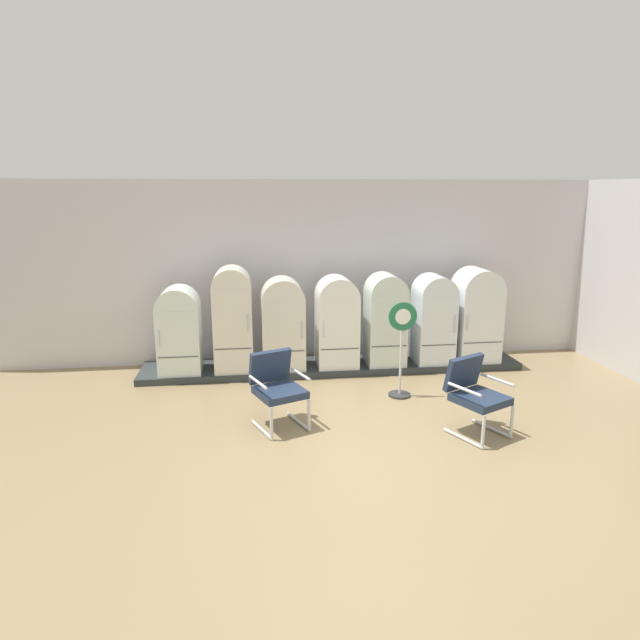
{
  "coord_description": "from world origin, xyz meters",
  "views": [
    {
      "loc": [
        -1.29,
        -5.41,
        2.91
      ],
      "look_at": [
        -0.24,
        2.75,
        0.91
      ],
      "focal_mm": 30.22,
      "sensor_mm": 36.0,
      "label": 1
    }
  ],
  "objects_px": {
    "refrigerator_1": "(233,316)",
    "armchair_left": "(277,385)",
    "refrigerator_2": "(283,321)",
    "refrigerator_4": "(385,317)",
    "refrigerator_3": "(337,319)",
    "sign_stand": "(401,354)",
    "refrigerator_5": "(433,316)",
    "refrigerator_6": "(476,312)",
    "armchair_right": "(475,391)",
    "refrigerator_0": "(179,328)"
  },
  "relations": [
    {
      "from": "refrigerator_1",
      "to": "sign_stand",
      "type": "distance_m",
      "value": 2.71
    },
    {
      "from": "refrigerator_0",
      "to": "refrigerator_2",
      "type": "bearing_deg",
      "value": -0.49
    },
    {
      "from": "refrigerator_3",
      "to": "armchair_left",
      "type": "relative_size",
      "value": 1.56
    },
    {
      "from": "refrigerator_0",
      "to": "armchair_right",
      "type": "relative_size",
      "value": 1.44
    },
    {
      "from": "refrigerator_5",
      "to": "armchair_right",
      "type": "distance_m",
      "value": 2.54
    },
    {
      "from": "refrigerator_0",
      "to": "refrigerator_5",
      "type": "bearing_deg",
      "value": 0.12
    },
    {
      "from": "refrigerator_2",
      "to": "refrigerator_4",
      "type": "height_order",
      "value": "refrigerator_4"
    },
    {
      "from": "refrigerator_1",
      "to": "refrigerator_3",
      "type": "xyz_separation_m",
      "value": [
        1.66,
        -0.01,
        -0.1
      ]
    },
    {
      "from": "armchair_left",
      "to": "refrigerator_3",
      "type": "bearing_deg",
      "value": 61.48
    },
    {
      "from": "refrigerator_4",
      "to": "refrigerator_6",
      "type": "height_order",
      "value": "refrigerator_6"
    },
    {
      "from": "refrigerator_5",
      "to": "armchair_left",
      "type": "distance_m",
      "value": 3.35
    },
    {
      "from": "refrigerator_6",
      "to": "refrigerator_5",
      "type": "bearing_deg",
      "value": -177.99
    },
    {
      "from": "refrigerator_1",
      "to": "armchair_left",
      "type": "distance_m",
      "value": 2.11
    },
    {
      "from": "refrigerator_4",
      "to": "refrigerator_5",
      "type": "xyz_separation_m",
      "value": [
        0.82,
        0.01,
        -0.02
      ]
    },
    {
      "from": "armchair_left",
      "to": "sign_stand",
      "type": "relative_size",
      "value": 0.68
    },
    {
      "from": "refrigerator_3",
      "to": "refrigerator_4",
      "type": "height_order",
      "value": "refrigerator_4"
    },
    {
      "from": "refrigerator_0",
      "to": "refrigerator_1",
      "type": "xyz_separation_m",
      "value": [
        0.83,
        0.01,
        0.16
      ]
    },
    {
      "from": "armchair_left",
      "to": "sign_stand",
      "type": "height_order",
      "value": "sign_stand"
    },
    {
      "from": "refrigerator_3",
      "to": "armchair_right",
      "type": "bearing_deg",
      "value": -62.6
    },
    {
      "from": "refrigerator_1",
      "to": "refrigerator_2",
      "type": "distance_m",
      "value": 0.79
    },
    {
      "from": "armchair_right",
      "to": "refrigerator_6",
      "type": "bearing_deg",
      "value": 67.22
    },
    {
      "from": "refrigerator_5",
      "to": "refrigerator_3",
      "type": "bearing_deg",
      "value": -179.88
    },
    {
      "from": "refrigerator_1",
      "to": "refrigerator_6",
      "type": "xyz_separation_m",
      "value": [
        4.01,
        0.02,
        -0.06
      ]
    },
    {
      "from": "armchair_left",
      "to": "sign_stand",
      "type": "xyz_separation_m",
      "value": [
        1.8,
        0.75,
        0.1
      ]
    },
    {
      "from": "refrigerator_1",
      "to": "refrigerator_5",
      "type": "bearing_deg",
      "value": -0.09
    },
    {
      "from": "armchair_left",
      "to": "armchair_right",
      "type": "distance_m",
      "value": 2.42
    },
    {
      "from": "refrigerator_4",
      "to": "armchair_left",
      "type": "xyz_separation_m",
      "value": [
        -1.87,
        -1.96,
        -0.36
      ]
    },
    {
      "from": "refrigerator_6",
      "to": "refrigerator_3",
      "type": "bearing_deg",
      "value": -179.28
    },
    {
      "from": "sign_stand",
      "to": "refrigerator_6",
      "type": "bearing_deg",
      "value": 37.56
    },
    {
      "from": "refrigerator_3",
      "to": "refrigerator_6",
      "type": "bearing_deg",
      "value": 0.72
    },
    {
      "from": "refrigerator_0",
      "to": "refrigerator_6",
      "type": "relative_size",
      "value": 0.88
    },
    {
      "from": "refrigerator_2",
      "to": "refrigerator_4",
      "type": "bearing_deg",
      "value": 0.45
    },
    {
      "from": "refrigerator_5",
      "to": "refrigerator_4",
      "type": "bearing_deg",
      "value": -179.35
    },
    {
      "from": "refrigerator_4",
      "to": "refrigerator_6",
      "type": "xyz_separation_m",
      "value": [
        1.56,
        0.04,
        0.02
      ]
    },
    {
      "from": "refrigerator_4",
      "to": "armchair_right",
      "type": "height_order",
      "value": "refrigerator_4"
    },
    {
      "from": "sign_stand",
      "to": "armchair_left",
      "type": "bearing_deg",
      "value": -157.44
    },
    {
      "from": "refrigerator_1",
      "to": "armchair_left",
      "type": "relative_size",
      "value": 1.75
    },
    {
      "from": "refrigerator_0",
      "to": "refrigerator_3",
      "type": "bearing_deg",
      "value": 0.12
    },
    {
      "from": "refrigerator_0",
      "to": "refrigerator_4",
      "type": "xyz_separation_m",
      "value": [
        3.28,
        -0.0,
        0.08
      ]
    },
    {
      "from": "refrigerator_1",
      "to": "refrigerator_5",
      "type": "relative_size",
      "value": 1.13
    },
    {
      "from": "refrigerator_6",
      "to": "armchair_left",
      "type": "bearing_deg",
      "value": -149.76
    },
    {
      "from": "armchair_right",
      "to": "refrigerator_3",
      "type": "bearing_deg",
      "value": 117.4
    },
    {
      "from": "armchair_left",
      "to": "armchair_right",
      "type": "xyz_separation_m",
      "value": [
        2.36,
        -0.53,
        0.0
      ]
    },
    {
      "from": "refrigerator_1",
      "to": "sign_stand",
      "type": "bearing_deg",
      "value": -27.19
    },
    {
      "from": "refrigerator_5",
      "to": "armchair_left",
      "type": "height_order",
      "value": "refrigerator_5"
    },
    {
      "from": "refrigerator_3",
      "to": "sign_stand",
      "type": "height_order",
      "value": "refrigerator_3"
    },
    {
      "from": "refrigerator_0",
      "to": "armchair_left",
      "type": "relative_size",
      "value": 1.44
    },
    {
      "from": "refrigerator_0",
      "to": "sign_stand",
      "type": "xyz_separation_m",
      "value": [
        3.22,
        -1.21,
        -0.18
      ]
    },
    {
      "from": "refrigerator_6",
      "to": "sign_stand",
      "type": "relative_size",
      "value": 1.11
    },
    {
      "from": "sign_stand",
      "to": "refrigerator_2",
      "type": "bearing_deg",
      "value": 143.19
    }
  ]
}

